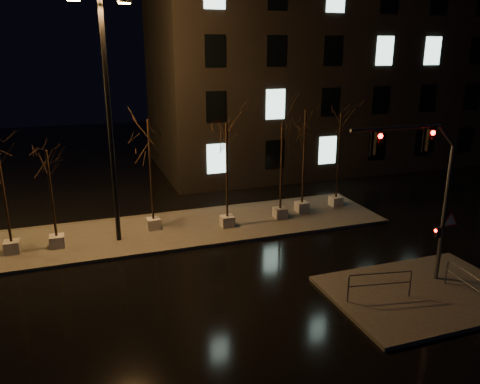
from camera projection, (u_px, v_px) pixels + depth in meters
name	position (u px, v px, depth m)	size (l,w,h in m)	color
ground	(207.00, 284.00, 18.46)	(90.00, 90.00, 0.00)	black
median	(176.00, 230.00, 23.86)	(22.00, 5.00, 0.15)	#44423C
sidewalk_corner	(423.00, 293.00, 17.63)	(7.00, 5.00, 0.15)	#44423C
building	(316.00, 68.00, 36.94)	(25.00, 12.00, 15.00)	black
tree_1	(49.00, 172.00, 20.58)	(1.80, 1.80, 4.67)	#B5B1A9
tree_2	(149.00, 145.00, 22.52)	(1.80, 1.80, 5.70)	#B5B1A9
tree_3	(227.00, 147.00, 22.92)	(1.80, 1.80, 5.46)	#B5B1A9
tree_4	(282.00, 144.00, 24.19)	(1.80, 1.80, 5.31)	#B5B1A9
tree_5	(305.00, 133.00, 25.04)	(1.80, 1.80, 5.84)	#B5B1A9
tree_6	(340.00, 135.00, 26.09)	(1.80, 1.80, 5.48)	#B5B1A9
traffic_signal_mast	(427.00, 182.00, 17.16)	(5.08, 0.25, 6.20)	#5B5D62
streetlight_main	(108.00, 108.00, 20.59)	(2.68, 1.06, 10.88)	black
guard_rail_a	(380.00, 282.00, 16.88)	(2.40, 0.48, 1.05)	#5B5D62
guard_rail_b	(466.00, 280.00, 17.04)	(0.29, 2.16, 1.03)	#5B5D62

